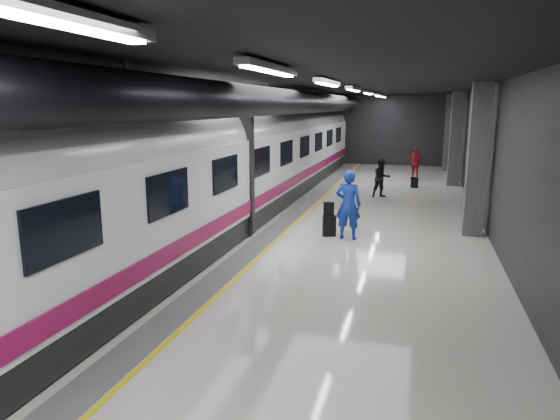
% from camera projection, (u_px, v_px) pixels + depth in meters
% --- Properties ---
extents(ground, '(40.00, 40.00, 0.00)m').
position_uv_depth(ground, '(310.00, 241.00, 14.42)').
color(ground, silver).
rests_on(ground, ground).
extents(platform_hall, '(10.02, 40.02, 4.51)m').
position_uv_depth(platform_hall, '(309.00, 116.00, 14.67)').
color(platform_hall, black).
rests_on(platform_hall, ground).
extents(train, '(3.05, 38.00, 4.05)m').
position_uv_depth(train, '(205.00, 166.00, 14.85)').
color(train, black).
rests_on(train, ground).
extents(traveler_main, '(0.77, 0.53, 2.04)m').
position_uv_depth(traveler_main, '(348.00, 205.00, 14.44)').
color(traveler_main, blue).
rests_on(traveler_main, ground).
extents(suitcase_main, '(0.44, 0.36, 0.62)m').
position_uv_depth(suitcase_main, '(329.00, 226.00, 14.90)').
color(suitcase_main, black).
rests_on(suitcase_main, ground).
extents(shoulder_bag, '(0.34, 0.25, 0.41)m').
position_uv_depth(shoulder_bag, '(329.00, 209.00, 14.80)').
color(shoulder_bag, black).
rests_on(shoulder_bag, suitcase_main).
extents(traveler_far_a, '(1.00, 0.93, 1.64)m').
position_uv_depth(traveler_far_a, '(382.00, 178.00, 21.14)').
color(traveler_far_a, black).
rests_on(traveler_far_a, ground).
extents(traveler_far_b, '(1.09, 0.76, 1.71)m').
position_uv_depth(traveler_far_b, '(415.00, 163.00, 26.36)').
color(traveler_far_b, maroon).
rests_on(traveler_far_b, ground).
extents(suitcase_far, '(0.35, 0.24, 0.50)m').
position_uv_depth(suitcase_far, '(414.00, 182.00, 23.75)').
color(suitcase_far, black).
rests_on(suitcase_far, ground).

